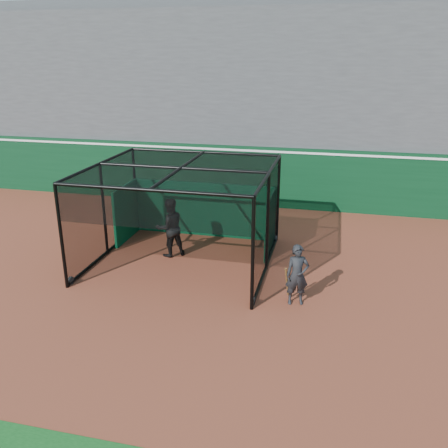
# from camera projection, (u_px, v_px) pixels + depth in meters

# --- Properties ---
(ground) EXTENTS (120.00, 120.00, 0.00)m
(ground) POSITION_uv_depth(u_px,v_px,m) (175.00, 296.00, 12.50)
(ground) COLOR brown
(ground) RESTS_ON ground
(outfield_wall) EXTENTS (50.00, 0.50, 2.50)m
(outfield_wall) POSITION_uv_depth(u_px,v_px,m) (240.00, 174.00, 19.86)
(outfield_wall) COLOR #093419
(outfield_wall) RESTS_ON ground
(grandstand) EXTENTS (50.00, 7.85, 8.95)m
(grandstand) POSITION_uv_depth(u_px,v_px,m) (257.00, 89.00, 22.24)
(grandstand) COLOR #4C4C4F
(grandstand) RESTS_ON ground
(batting_cage) EXTENTS (5.22, 4.94, 2.93)m
(batting_cage) POSITION_uv_depth(u_px,v_px,m) (183.00, 216.00, 14.17)
(batting_cage) COLOR black
(batting_cage) RESTS_ON ground
(batter) EXTENTS (1.15, 1.12, 1.87)m
(batter) POSITION_uv_depth(u_px,v_px,m) (170.00, 227.00, 14.76)
(batter) COLOR black
(batter) RESTS_ON ground
(on_deck_player) EXTENTS (0.66, 0.51, 1.59)m
(on_deck_player) POSITION_uv_depth(u_px,v_px,m) (297.00, 275.00, 11.89)
(on_deck_player) COLOR black
(on_deck_player) RESTS_ON ground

